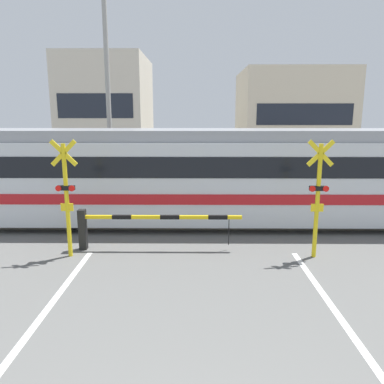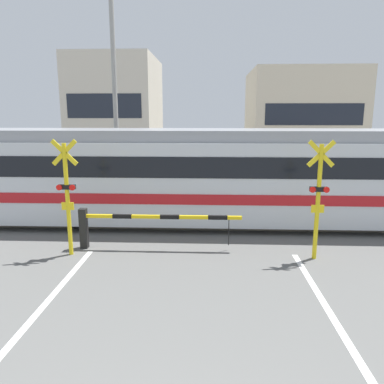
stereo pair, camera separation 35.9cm
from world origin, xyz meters
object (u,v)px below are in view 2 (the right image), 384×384
at_px(crossing_signal_left, 67,193).
at_px(crossing_barrier_far, 241,186).
at_px(commuter_train, 245,175).
at_px(crossing_barrier_near, 127,222).
at_px(crossing_signal_right, 318,195).

bearing_deg(crossing_signal_left, crossing_barrier_far, 50.36).
relative_size(crossing_barrier_far, crossing_signal_left, 1.46).
relative_size(commuter_train, crossing_barrier_near, 3.99).
relative_size(crossing_barrier_near, crossing_signal_right, 1.46).
relative_size(commuter_train, crossing_signal_left, 5.82).
distance_m(crossing_barrier_near, crossing_signal_right, 5.11).
distance_m(crossing_barrier_near, crossing_signal_left, 1.78).
bearing_deg(crossing_barrier_near, crossing_signal_right, -5.87).
height_order(commuter_train, crossing_signal_left, commuter_train).
distance_m(commuter_train, crossing_barrier_near, 4.38).
height_order(commuter_train, crossing_barrier_far, commuter_train).
height_order(commuter_train, crossing_signal_right, commuter_train).
distance_m(commuter_train, crossing_barrier_far, 3.14).
bearing_deg(crossing_barrier_far, commuter_train, -92.39).
relative_size(crossing_barrier_near, crossing_signal_left, 1.46).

